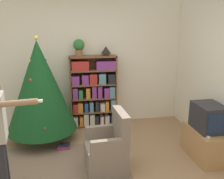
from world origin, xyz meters
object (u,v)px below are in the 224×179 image
Objects in this scene: potted_plant at (79,46)px; armchair at (108,151)px; bookshelf at (94,92)px; television at (208,117)px; christmas_tree at (40,87)px; table_lamp at (106,50)px.

armchair is at bearing -80.01° from potted_plant.
television is at bearing -44.53° from bookshelf.
christmas_tree is 1.73m from armchair.
christmas_tree is at bearing -143.05° from armchair.
christmas_tree is (-2.64, 1.09, 0.33)m from television.
christmas_tree is at bearing -152.93° from bookshelf.
christmas_tree reaches higher than potted_plant.
bookshelf is 0.89m from table_lamp.
potted_plant reaches higher than armchair.
potted_plant is (-1.91, 1.61, 0.97)m from television.
bookshelf reaches higher than armchair.
bookshelf is 4.50× the size of potted_plant.
television is at bearing -22.50° from christmas_tree.
armchair is 2.80× the size of potted_plant.
bookshelf is 2.29m from television.
television is 2.30m from table_lamp.
bookshelf is 1.76m from armchair.
table_lamp reaches higher than television.
bookshelf is at bearing 177.12° from armchair.
bookshelf is at bearing -178.69° from table_lamp.
armchair is at bearing -49.18° from christmas_tree.
armchair is at bearing -97.60° from table_lamp.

